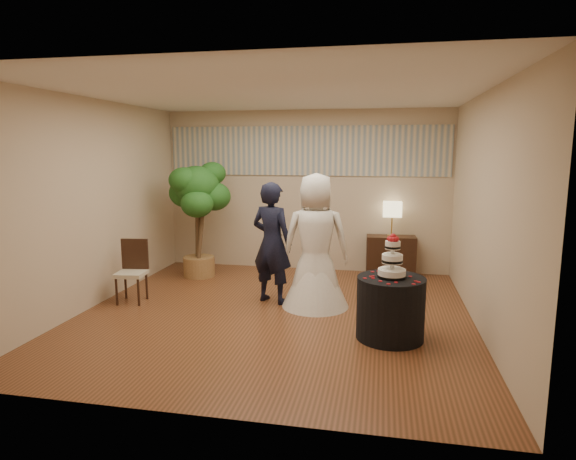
% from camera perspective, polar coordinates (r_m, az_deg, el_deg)
% --- Properties ---
extents(floor, '(5.00, 5.00, 0.00)m').
position_cam_1_polar(floor, '(6.38, -1.60, -9.91)').
color(floor, brown).
rests_on(floor, ground).
extents(ceiling, '(5.00, 5.00, 0.00)m').
position_cam_1_polar(ceiling, '(6.06, -1.72, 15.96)').
color(ceiling, white).
rests_on(ceiling, wall_back).
extents(wall_back, '(5.00, 0.06, 2.80)m').
position_cam_1_polar(wall_back, '(8.50, 2.07, 4.63)').
color(wall_back, '#C9B295').
rests_on(wall_back, ground).
extents(wall_front, '(5.00, 0.06, 2.80)m').
position_cam_1_polar(wall_front, '(3.69, -10.26, -1.85)').
color(wall_front, '#C9B295').
rests_on(wall_front, ground).
extents(wall_left, '(0.06, 5.00, 2.80)m').
position_cam_1_polar(wall_left, '(7.04, -21.94, 2.95)').
color(wall_left, '#C9B295').
rests_on(wall_left, ground).
extents(wall_right, '(0.06, 5.00, 2.80)m').
position_cam_1_polar(wall_right, '(6.03, 22.23, 1.95)').
color(wall_right, '#C9B295').
rests_on(wall_right, ground).
extents(mural_border, '(4.90, 0.02, 0.85)m').
position_cam_1_polar(mural_border, '(8.45, 2.08, 9.36)').
color(mural_border, '#AFAEA2').
rests_on(mural_border, wall_back).
extents(groom, '(0.72, 0.59, 1.69)m').
position_cam_1_polar(groom, '(6.66, -1.91, -1.53)').
color(groom, black).
rests_on(groom, floor).
extents(bride, '(1.02, 1.02, 1.82)m').
position_cam_1_polar(bride, '(6.46, 3.31, -1.30)').
color(bride, white).
rests_on(bride, floor).
extents(cake_table, '(0.90, 0.90, 0.71)m').
position_cam_1_polar(cake_table, '(5.61, 12.05, -9.03)').
color(cake_table, black).
rests_on(cake_table, floor).
extents(wedding_cake, '(0.31, 0.31, 0.50)m').
position_cam_1_polar(wedding_cake, '(5.45, 12.27, -2.99)').
color(wedding_cake, white).
rests_on(wedding_cake, cake_table).
extents(console, '(0.83, 0.41, 0.68)m').
position_cam_1_polar(console, '(8.35, 12.08, -3.02)').
color(console, black).
rests_on(console, floor).
extents(table_lamp, '(0.31, 0.31, 0.58)m').
position_cam_1_polar(table_lamp, '(8.24, 12.23, 1.26)').
color(table_lamp, beige).
rests_on(table_lamp, console).
extents(ficus_tree, '(1.04, 1.04, 1.96)m').
position_cam_1_polar(ficus_tree, '(8.15, -10.67, 1.30)').
color(ficus_tree, '#225A1D').
rests_on(ficus_tree, floor).
extents(side_chair, '(0.45, 0.47, 0.87)m').
position_cam_1_polar(side_chair, '(7.08, -18.11, -4.73)').
color(side_chair, black).
rests_on(side_chair, floor).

